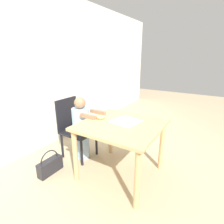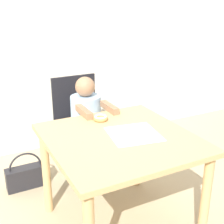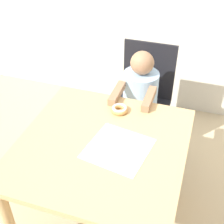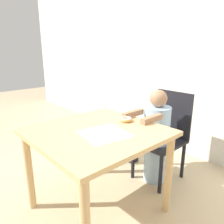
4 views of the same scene
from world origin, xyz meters
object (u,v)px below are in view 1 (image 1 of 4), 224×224
donut (101,117)px  handbag (50,165)px  chair (75,128)px  child_figure (82,129)px

donut → handbag: size_ratio=0.31×
chair → handbag: chair is taller
child_figure → donut: size_ratio=8.85×
child_figure → handbag: bearing=167.8°
child_figure → handbag: size_ratio=2.76×
donut → chair: bearing=85.3°
child_figure → chair: bearing=90.0°
child_figure → handbag: 0.65m
child_figure → handbag: child_figure is taller
chair → donut: 0.59m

